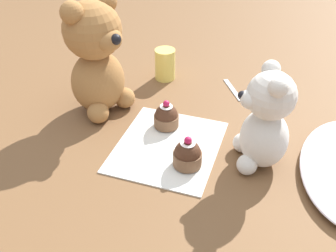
{
  "coord_description": "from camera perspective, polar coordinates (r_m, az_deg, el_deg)",
  "views": [
    {
      "loc": [
        0.63,
        0.21,
        0.54
      ],
      "look_at": [
        0.0,
        0.0,
        0.06
      ],
      "focal_mm": 42.0,
      "sensor_mm": 36.0,
      "label": 1
    }
  ],
  "objects": [
    {
      "name": "juice_glass",
      "position": [
        1.09,
        -0.43,
        8.95
      ],
      "size": [
        0.06,
        0.06,
        0.09
      ],
      "primitive_type": "cylinder",
      "color": "#EADB66",
      "rests_on": "ground_plane"
    },
    {
      "name": "teddy_bear_tan",
      "position": [
        0.93,
        -10.35,
        9.85
      ],
      "size": [
        0.17,
        0.17,
        0.28
      ],
      "rotation": [
        0.0,
        0.0,
        2.76
      ],
      "color": "#A3703D",
      "rests_on": "ground_plane"
    },
    {
      "name": "teddy_bear_cream",
      "position": [
        0.78,
        13.91,
        0.63
      ],
      "size": [
        0.13,
        0.12,
        0.22
      ],
      "rotation": [
        0.0,
        0.0,
        0.3
      ],
      "color": "silver",
      "rests_on": "ground_plane"
    },
    {
      "name": "ground_plane",
      "position": [
        0.86,
        0.0,
        -3.03
      ],
      "size": [
        4.0,
        4.0,
        0.0
      ],
      "primitive_type": "plane",
      "color": "brown"
    },
    {
      "name": "cupcake_near_cream_bear",
      "position": [
        0.79,
        2.84,
        -4.21
      ],
      "size": [
        0.06,
        0.06,
        0.07
      ],
      "color": "brown",
      "rests_on": "knitted_placemat"
    },
    {
      "name": "cupcake_near_tan_bear",
      "position": [
        0.9,
        -0.24,
        1.32
      ],
      "size": [
        0.06,
        0.06,
        0.07
      ],
      "color": "brown",
      "rests_on": "knitted_placemat"
    },
    {
      "name": "teaspoon",
      "position": [
        1.07,
        9.4,
        5.26
      ],
      "size": [
        0.1,
        0.07,
        0.01
      ],
      "primitive_type": "cube",
      "rotation": [
        0.0,
        0.0,
        3.7
      ],
      "color": "silver",
      "rests_on": "ground_plane"
    },
    {
      "name": "knitted_placemat",
      "position": [
        0.86,
        0.0,
        -2.87
      ],
      "size": [
        0.25,
        0.22,
        0.01
      ],
      "primitive_type": "cube",
      "color": "silver",
      "rests_on": "ground_plane"
    }
  ]
}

